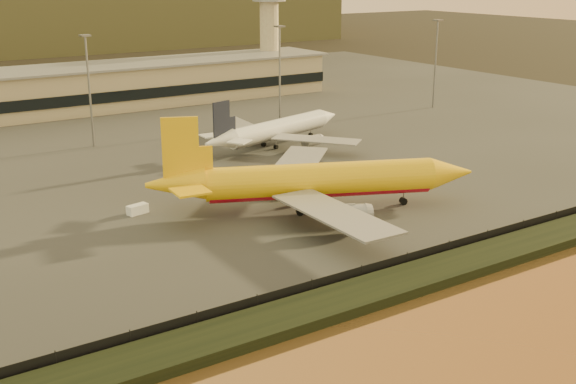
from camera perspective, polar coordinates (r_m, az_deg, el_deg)
name	(u,v)px	position (r m, az deg, el deg)	size (l,w,h in m)	color
ground	(338,244)	(109.11, 3.95, -4.11)	(900.00, 900.00, 0.00)	black
embankment	(416,278)	(96.98, 10.09, -6.74)	(320.00, 7.00, 1.40)	black
tarmac	(113,130)	(190.25, -13.70, 4.78)	(320.00, 220.00, 0.20)	#2D2D2D
perimeter_fence	(396,264)	(99.41, 8.52, -5.66)	(300.00, 0.05, 2.20)	black
terminal_building	(21,95)	(214.01, -20.36, 7.23)	(202.00, 25.00, 12.60)	tan
control_tower	(269,24)	(249.94, -1.50, 13.16)	(11.20, 11.20, 35.50)	tan
apron_light_masts	(198,73)	(175.14, -7.10, 9.29)	(152.20, 12.20, 25.40)	slate
dhl_cargo_jet	(315,181)	(121.99, 2.12, 0.85)	(53.83, 50.97, 16.86)	#F6B70C
white_narrowbody_jet	(277,130)	(167.00, -0.91, 4.95)	(43.83, 41.83, 12.80)	white
gse_vehicle_yellow	(306,177)	(139.66, 1.44, 1.18)	(3.43, 1.55, 1.55)	#F6B70C
gse_vehicle_white	(138,209)	(123.68, -11.81, -1.34)	(3.54, 1.59, 1.59)	white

